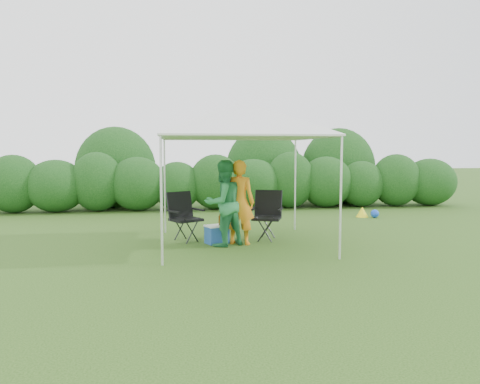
{
  "coord_description": "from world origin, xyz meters",
  "views": [
    {
      "loc": [
        -1.3,
        -8.55,
        1.88
      ],
      "look_at": [
        -0.03,
        0.4,
        1.05
      ],
      "focal_mm": 35.0,
      "sensor_mm": 36.0,
      "label": 1
    }
  ],
  "objects": [
    {
      "name": "cooler",
      "position": [
        -0.46,
        0.65,
        0.19
      ],
      "size": [
        0.53,
        0.47,
        0.37
      ],
      "rotation": [
        0.0,
        0.0,
        0.42
      ],
      "color": "#22519E",
      "rests_on": "ground"
    },
    {
      "name": "chair_left",
      "position": [
        -1.11,
        1.04,
        0.57
      ],
      "size": [
        0.78,
        0.76,
        1.0
      ],
      "rotation": [
        0.0,
        0.0,
        0.52
      ],
      "color": "black",
      "rests_on": "ground"
    },
    {
      "name": "canopy",
      "position": [
        0.0,
        0.5,
        2.46
      ],
      "size": [
        3.1,
        3.1,
        2.83
      ],
      "color": "silver",
      "rests_on": "ground"
    },
    {
      "name": "hedge",
      "position": [
        0.12,
        6.0,
        0.82
      ],
      "size": [
        16.02,
        1.53,
        1.8
      ],
      "color": "#1E4E19",
      "rests_on": "ground"
    },
    {
      "name": "ground",
      "position": [
        0.0,
        0.0,
        0.0
      ],
      "size": [
        70.0,
        70.0,
        0.0
      ],
      "primitive_type": "plane",
      "color": "#375C1C"
    },
    {
      "name": "bottle",
      "position": [
        -0.4,
        0.61,
        0.49
      ],
      "size": [
        0.06,
        0.06,
        0.23
      ],
      "primitive_type": "cylinder",
      "color": "#592D0C",
      "rests_on": "cooler"
    },
    {
      "name": "woman",
      "position": [
        -0.35,
        0.41,
        0.84
      ],
      "size": [
        1.02,
        0.94,
        1.67
      ],
      "primitive_type": "imported",
      "rotation": [
        0.0,
        0.0,
        3.64
      ],
      "color": "#2A8247",
      "rests_on": "ground"
    },
    {
      "name": "chair_right",
      "position": [
        0.63,
        0.97,
        0.58
      ],
      "size": [
        0.76,
        0.73,
        1.02
      ],
      "rotation": [
        0.0,
        0.0,
        -0.35
      ],
      "color": "black",
      "rests_on": "ground"
    },
    {
      "name": "lawn_toy",
      "position": [
        3.96,
        3.68,
        0.13
      ],
      "size": [
        0.57,
        0.47,
        0.28
      ],
      "color": "yellow",
      "rests_on": "ground"
    },
    {
      "name": "man",
      "position": [
        -0.03,
        0.51,
        0.84
      ],
      "size": [
        0.72,
        0.61,
        1.67
      ],
      "primitive_type": "imported",
      "rotation": [
        0.0,
        0.0,
        2.74
      ],
      "color": "orange",
      "rests_on": "ground"
    }
  ]
}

